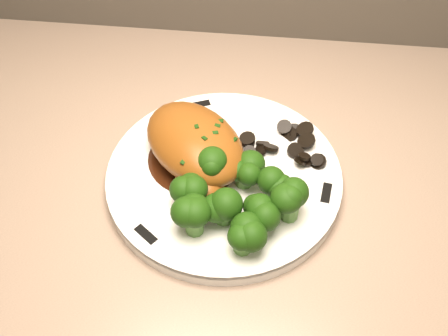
# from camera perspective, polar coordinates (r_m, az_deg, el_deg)

# --- Properties ---
(plate) EXTENTS (0.38, 0.38, 0.02)m
(plate) POSITION_cam_1_polar(r_m,az_deg,el_deg) (0.69, 0.00, -1.05)
(plate) COLOR white
(plate) RESTS_ON counter
(rim_accent_0) EXTENTS (0.01, 0.03, 0.00)m
(rim_accent_0) POSITION_cam_1_polar(r_m,az_deg,el_deg) (0.67, 10.35, -2.52)
(rim_accent_0) COLOR black
(rim_accent_0) RESTS_ON plate
(rim_accent_1) EXTENTS (0.03, 0.02, 0.00)m
(rim_accent_1) POSITION_cam_1_polar(r_m,az_deg,el_deg) (0.76, -2.54, 6.45)
(rim_accent_1) COLOR black
(rim_accent_1) RESTS_ON plate
(rim_accent_2) EXTENTS (0.03, 0.03, 0.00)m
(rim_accent_2) POSITION_cam_1_polar(r_m,az_deg,el_deg) (0.63, -7.95, -6.71)
(rim_accent_2) COLOR black
(rim_accent_2) RESTS_ON plate
(gravy_pool) EXTENTS (0.12, 0.12, 0.00)m
(gravy_pool) POSITION_cam_1_polar(r_m,az_deg,el_deg) (0.69, -2.89, 0.98)
(gravy_pool) COLOR black
(gravy_pool) RESTS_ON plate
(chicken_breast) EXTENTS (0.17, 0.18, 0.06)m
(chicken_breast) POSITION_cam_1_polar(r_m,az_deg,el_deg) (0.67, -2.93, 2.14)
(chicken_breast) COLOR #96511A
(chicken_breast) RESTS_ON plate
(mushroom_pile) EXTENTS (0.10, 0.07, 0.03)m
(mushroom_pile) POSITION_cam_1_polar(r_m,az_deg,el_deg) (0.70, 5.76, 2.01)
(mushroom_pile) COLOR black
(mushroom_pile) RESTS_ON plate
(broccoli_florets) EXTENTS (0.15, 0.12, 0.05)m
(broccoli_florets) POSITION_cam_1_polar(r_m,az_deg,el_deg) (0.62, 1.32, -3.10)
(broccoli_florets) COLOR #54893A
(broccoli_florets) RESTS_ON plate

